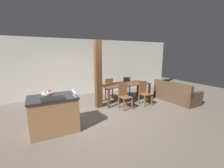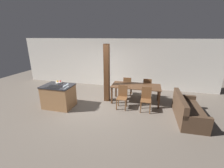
# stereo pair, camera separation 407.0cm
# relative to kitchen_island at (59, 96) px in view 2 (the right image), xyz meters

# --- Properties ---
(ground_plane) EXTENTS (16.00, 16.00, 0.00)m
(ground_plane) POSITION_rel_kitchen_island_xyz_m (1.49, 0.48, -0.47)
(ground_plane) COLOR #665B51
(wall_back) EXTENTS (11.20, 0.08, 2.70)m
(wall_back) POSITION_rel_kitchen_island_xyz_m (1.49, 3.23, 0.88)
(wall_back) COLOR silver
(wall_back) RESTS_ON ground_plane
(kitchen_island) EXTENTS (1.20, 0.88, 0.95)m
(kitchen_island) POSITION_rel_kitchen_island_xyz_m (0.00, 0.00, 0.00)
(kitchen_island) COLOR #9E7047
(kitchen_island) RESTS_ON ground_plane
(fruit_bowl) EXTENTS (0.27, 0.27, 0.11)m
(fruit_bowl) POSITION_rel_kitchen_island_xyz_m (-0.10, 0.27, 0.51)
(fruit_bowl) COLOR silver
(fruit_bowl) RESTS_ON kitchen_island
(wine_glass_near) EXTENTS (0.08, 0.08, 0.16)m
(wine_glass_near) POSITION_rel_kitchen_island_xyz_m (0.52, -0.36, 0.60)
(wine_glass_near) COLOR silver
(wine_glass_near) RESTS_ON kitchen_island
(wine_glass_middle) EXTENTS (0.08, 0.08, 0.16)m
(wine_glass_middle) POSITION_rel_kitchen_island_xyz_m (0.52, -0.26, 0.60)
(wine_glass_middle) COLOR silver
(wine_glass_middle) RESTS_ON kitchen_island
(wine_glass_far) EXTENTS (0.08, 0.08, 0.16)m
(wine_glass_far) POSITION_rel_kitchen_island_xyz_m (0.52, -0.17, 0.60)
(wine_glass_far) COLOR silver
(wine_glass_far) RESTS_ON kitchen_island
(wine_glass_end) EXTENTS (0.08, 0.08, 0.16)m
(wine_glass_end) POSITION_rel_kitchen_island_xyz_m (0.52, -0.07, 0.60)
(wine_glass_end) COLOR silver
(wine_glass_end) RESTS_ON kitchen_island
(dining_table) EXTENTS (2.10, 0.95, 0.77)m
(dining_table) POSITION_rel_kitchen_island_xyz_m (3.01, 1.26, 0.21)
(dining_table) COLOR #51331E
(dining_table) RESTS_ON ground_plane
(dining_chair_near_left) EXTENTS (0.40, 0.40, 0.94)m
(dining_chair_near_left) POSITION_rel_kitchen_island_xyz_m (2.54, 0.56, 0.02)
(dining_chair_near_left) COLOR brown
(dining_chair_near_left) RESTS_ON ground_plane
(dining_chair_near_right) EXTENTS (0.40, 0.40, 0.94)m
(dining_chair_near_right) POSITION_rel_kitchen_island_xyz_m (3.49, 0.56, 0.02)
(dining_chair_near_right) COLOR brown
(dining_chair_near_right) RESTS_ON ground_plane
(dining_chair_far_left) EXTENTS (0.40, 0.40, 0.94)m
(dining_chair_far_left) POSITION_rel_kitchen_island_xyz_m (2.54, 1.96, 0.02)
(dining_chair_far_left) COLOR brown
(dining_chair_far_left) RESTS_ON ground_plane
(dining_chair_far_right) EXTENTS (0.40, 0.40, 0.94)m
(dining_chair_far_right) POSITION_rel_kitchen_island_xyz_m (3.49, 1.96, 0.02)
(dining_chair_far_right) COLOR brown
(dining_chair_far_right) RESTS_ON ground_plane
(couch) EXTENTS (0.87, 1.86, 0.85)m
(couch) POSITION_rel_kitchen_island_xyz_m (4.94, 0.25, -0.19)
(couch) COLOR #473323
(couch) RESTS_ON ground_plane
(timber_post) EXTENTS (0.23, 0.23, 2.52)m
(timber_post) POSITION_rel_kitchen_island_xyz_m (1.74, 1.12, 0.79)
(timber_post) COLOR #4C2D19
(timber_post) RESTS_ON ground_plane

